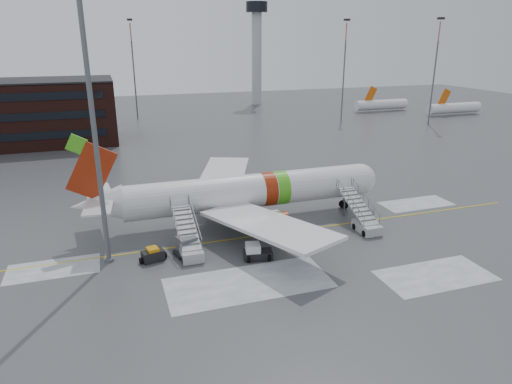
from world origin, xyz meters
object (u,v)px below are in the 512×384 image
object	(u,v)px
light_mast_near	(91,101)
airstair_fwd	(364,220)
uld_container	(187,246)
airliner	(242,192)
airstair_aft	(189,244)
baggage_tractor	(153,255)
pushback_tug	(256,252)

from	to	relation	value
light_mast_near	airstair_fwd	bearing A→B (deg)	-2.09
airstair_fwd	uld_container	world-z (taller)	airstair_fwd
airliner	uld_container	distance (m)	10.33
airstair_aft	uld_container	xyz separation A→B (m)	(-0.24, 0.02, -0.20)
baggage_tractor	light_mast_near	size ratio (longest dim) A/B	0.09
airstair_fwd	light_mast_near	xyz separation A→B (m)	(-26.52, 0.97, 13.76)
airstair_aft	light_mast_near	world-z (taller)	light_mast_near
pushback_tug	airstair_aft	bearing A→B (deg)	153.38
uld_container	light_mast_near	size ratio (longest dim) A/B	0.09
uld_container	light_mast_near	distance (m)	15.72
pushback_tug	baggage_tractor	xyz separation A→B (m)	(-9.29, 2.65, -0.12)
airstair_aft	baggage_tractor	xyz separation A→B (m)	(-3.47, -0.27, -0.50)
airliner	airstair_fwd	world-z (taller)	airliner
uld_container	baggage_tractor	size ratio (longest dim) A/B	0.98
airliner	pushback_tug	distance (m)	9.96
airliner	baggage_tractor	size ratio (longest dim) A/B	13.14
airstair_aft	baggage_tractor	world-z (taller)	airstair_aft
airstair_aft	pushback_tug	size ratio (longest dim) A/B	2.63
uld_container	light_mast_near	world-z (taller)	light_mast_near
uld_container	airstair_fwd	bearing A→B (deg)	-0.05
airstair_aft	light_mast_near	distance (m)	15.66
airliner	airstair_aft	xyz separation A→B (m)	(-7.35, -6.54, -2.35)
light_mast_near	uld_container	bearing A→B (deg)	-7.56
airstair_aft	pushback_tug	xyz separation A→B (m)	(5.82, -2.92, -0.38)
airstair_aft	light_mast_near	xyz separation A→B (m)	(-7.41, 0.97, 13.76)
airliner	uld_container	bearing A→B (deg)	-139.33
airstair_fwd	airstair_aft	distance (m)	19.10
baggage_tractor	airliner	bearing A→B (deg)	32.17
airliner	uld_container	world-z (taller)	airliner
uld_container	light_mast_near	xyz separation A→B (m)	(-7.17, 0.95, 13.96)
airstair_fwd	uld_container	distance (m)	19.34
airstair_fwd	baggage_tractor	bearing A→B (deg)	-179.31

